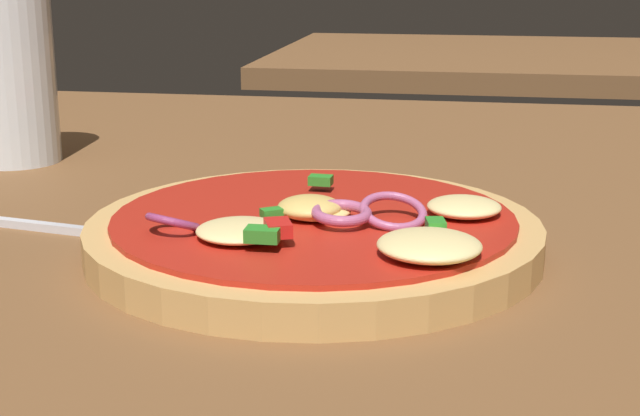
# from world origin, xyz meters

# --- Properties ---
(dining_table) EXTENTS (1.33, 1.04, 0.03)m
(dining_table) POSITION_xyz_m (0.00, 0.00, 0.02)
(dining_table) COLOR brown
(dining_table) RESTS_ON ground
(pizza) EXTENTS (0.25, 0.25, 0.04)m
(pizza) POSITION_xyz_m (0.05, -0.04, 0.04)
(pizza) COLOR tan
(pizza) RESTS_ON dining_table
(fork) EXTENTS (0.19, 0.05, 0.01)m
(fork) POSITION_xyz_m (-0.11, -0.03, 0.03)
(fork) COLOR silver
(fork) RESTS_ON dining_table
(beer_glass) EXTENTS (0.07, 0.07, 0.13)m
(beer_glass) POSITION_xyz_m (-0.23, 0.15, 0.09)
(beer_glass) COLOR silver
(beer_glass) RESTS_ON dining_table
(background_table) EXTENTS (0.71, 0.59, 0.03)m
(background_table) POSITION_xyz_m (0.14, 1.07, 0.02)
(background_table) COLOR brown
(background_table) RESTS_ON ground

